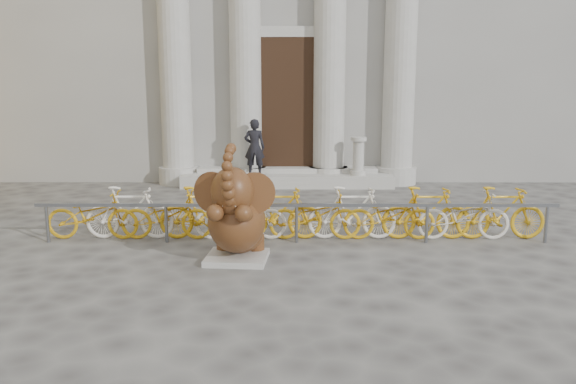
{
  "coord_description": "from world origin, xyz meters",
  "views": [
    {
      "loc": [
        0.07,
        -6.55,
        2.81
      ],
      "look_at": [
        0.04,
        2.57,
        1.1
      ],
      "focal_mm": 35.0,
      "sensor_mm": 36.0,
      "label": 1
    }
  ],
  "objects": [
    {
      "name": "ground",
      "position": [
        0.0,
        0.0,
        0.0
      ],
      "size": [
        80.0,
        80.0,
        0.0
      ],
      "primitive_type": "plane",
      "color": "#474442",
      "rests_on": "ground"
    },
    {
      "name": "entrance_steps",
      "position": [
        0.0,
        9.4,
        0.18
      ],
      "size": [
        6.0,
        1.2,
        0.36
      ],
      "primitive_type": "cube",
      "color": "#A8A59E",
      "rests_on": "ground"
    },
    {
      "name": "elephant_statue",
      "position": [
        -0.8,
        2.28,
        0.71
      ],
      "size": [
        1.31,
        1.48,
        1.96
      ],
      "rotation": [
        0.0,
        0.0,
        -0.08
      ],
      "color": "#A8A59E",
      "rests_on": "ground"
    },
    {
      "name": "bike_rack",
      "position": [
        0.18,
        3.65,
        0.5
      ],
      "size": [
        9.51,
        0.53,
        1.0
      ],
      "color": "slate",
      "rests_on": "ground"
    },
    {
      "name": "pedestrian",
      "position": [
        -0.92,
        9.05,
        1.15
      ],
      "size": [
        0.6,
        0.41,
        1.58
      ],
      "primitive_type": "imported",
      "rotation": [
        0.0,
        0.0,
        3.08
      ],
      "color": "black",
      "rests_on": "entrance_steps"
    },
    {
      "name": "balustrade_post",
      "position": [
        1.99,
        9.1,
        0.85
      ],
      "size": [
        0.44,
        0.44,
        1.07
      ],
      "color": "#A8A59E",
      "rests_on": "entrance_steps"
    }
  ]
}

